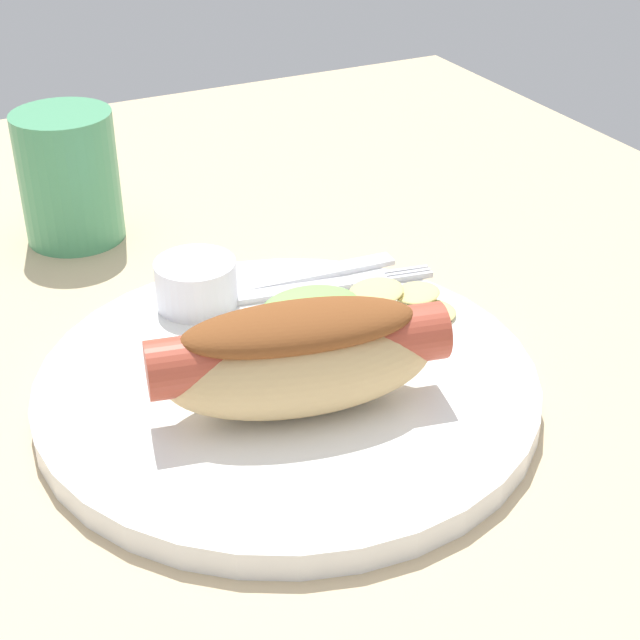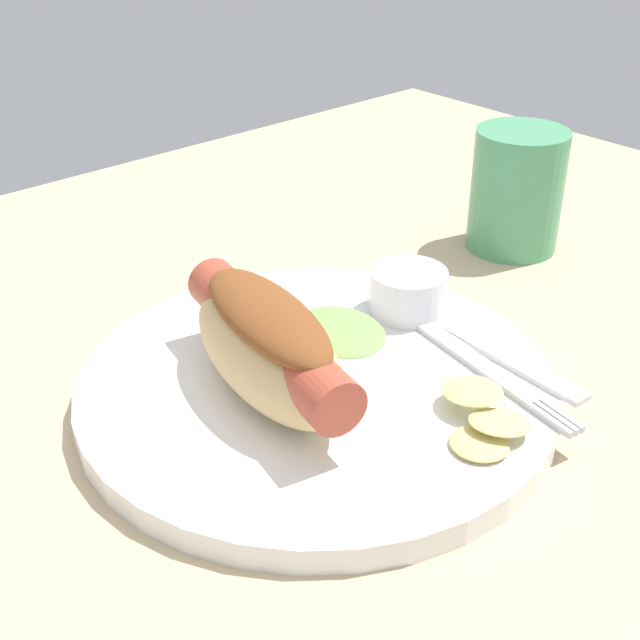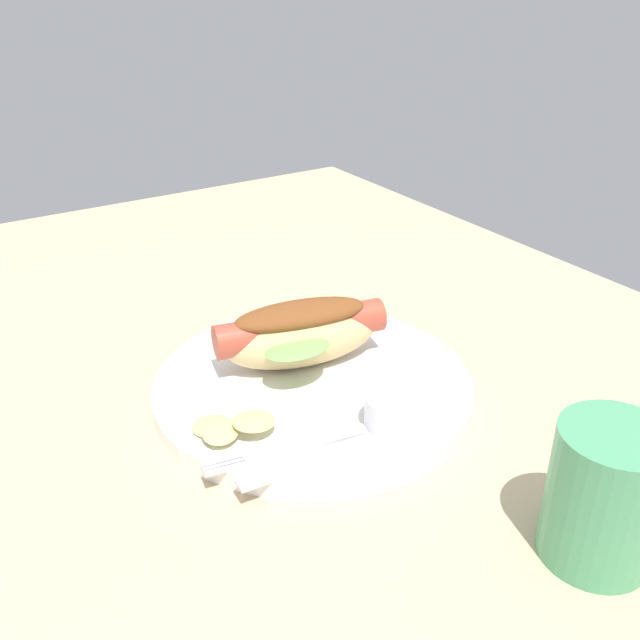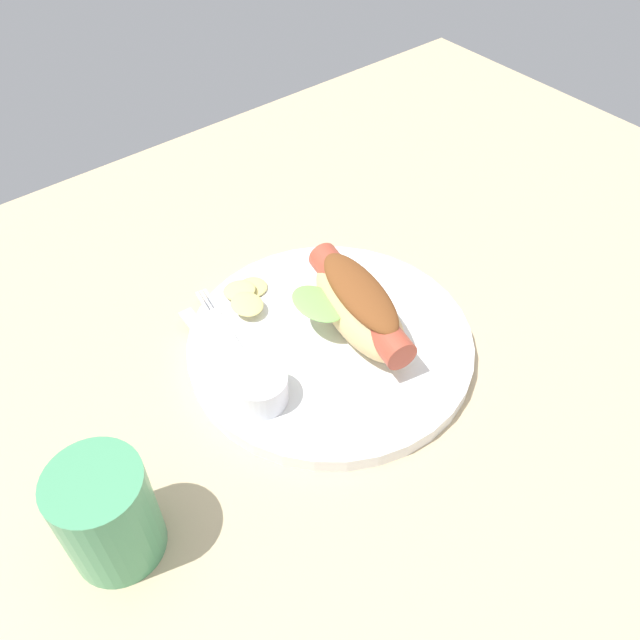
{
  "view_description": "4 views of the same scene",
  "coord_description": "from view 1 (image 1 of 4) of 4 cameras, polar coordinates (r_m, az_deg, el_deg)",
  "views": [
    {
      "loc": [
        -37.98,
        19.37,
        32.9
      ],
      "look_at": [
        2.35,
        -0.71,
        5.71
      ],
      "focal_mm": 54.34,
      "sensor_mm": 36.0,
      "label": 1
    },
    {
      "loc": [
        -24.48,
        -31.61,
        30.47
      ],
      "look_at": [
        3.44,
        -0.18,
        6.02
      ],
      "focal_mm": 48.17,
      "sensor_mm": 36.0,
      "label": 2
    },
    {
      "loc": [
        49.67,
        -27.84,
        35.7
      ],
      "look_at": [
        2.23,
        2.47,
        6.37
      ],
      "focal_mm": 39.46,
      "sensor_mm": 36.0,
      "label": 3
    },
    {
      "loc": [
        32.48,
        34.49,
        50.37
      ],
      "look_at": [
        5.65,
        1.16,
        5.81
      ],
      "focal_mm": 36.75,
      "sensor_mm": 36.0,
      "label": 4
    }
  ],
  "objects": [
    {
      "name": "drinking_cup",
      "position": [
        0.75,
        -14.56,
        8.16
      ],
      "size": [
        7.35,
        7.35,
        9.83
      ],
      "primitive_type": "cylinder",
      "color": "#4C9E6B",
      "rests_on": "ground_plane"
    },
    {
      "name": "ground_plane",
      "position": [
        0.54,
        0.44,
        -7.29
      ],
      "size": [
        120.0,
        90.0,
        1.8
      ],
      "primitive_type": "cube",
      "color": "tan"
    },
    {
      "name": "sauce_ramekin",
      "position": [
        0.62,
        -7.3,
        2.15
      ],
      "size": [
        5.19,
        5.19,
        3.07
      ],
      "primitive_type": "cylinder",
      "color": "white",
      "rests_on": "plate"
    },
    {
      "name": "fork",
      "position": [
        0.64,
        0.16,
        1.98
      ],
      "size": [
        3.68,
        14.55,
        0.4
      ],
      "rotation": [
        0.0,
        0.0,
        4.54
      ],
      "color": "silver",
      "rests_on": "plate"
    },
    {
      "name": "knife",
      "position": [
        0.65,
        -1.37,
        2.55
      ],
      "size": [
        2.31,
        14.08,
        0.36
      ],
      "primitive_type": "cube",
      "rotation": [
        0.0,
        0.0,
        4.65
      ],
      "color": "silver",
      "rests_on": "plate"
    },
    {
      "name": "chips_pile",
      "position": [
        0.62,
        5.11,
        1.28
      ],
      "size": [
        5.88,
        6.74,
        1.58
      ],
      "color": "#D9C977",
      "rests_on": "plate"
    },
    {
      "name": "hot_dog",
      "position": [
        0.51,
        -1.2,
        -2.06
      ],
      "size": [
        10.02,
        16.34,
        6.12
      ],
      "rotation": [
        0.0,
        0.0,
        4.51
      ],
      "color": "#DBB77A",
      "rests_on": "plate"
    },
    {
      "name": "plate",
      "position": [
        0.56,
        -1.93,
        -3.89
      ],
      "size": [
        28.79,
        28.79,
        1.6
      ],
      "primitive_type": "cylinder",
      "color": "white",
      "rests_on": "ground_plane"
    }
  ]
}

